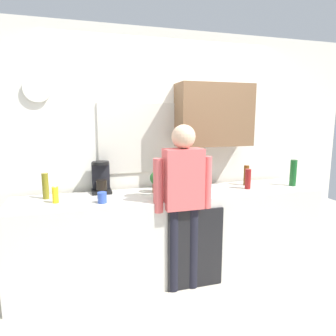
{
  "coord_description": "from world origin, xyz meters",
  "views": [
    {
      "loc": [
        -0.91,
        -2.56,
        1.66
      ],
      "look_at": [
        -0.07,
        0.25,
        1.16
      ],
      "focal_mm": 31.93,
      "sensor_mm": 36.0,
      "label": 1
    }
  ],
  "objects_px": {
    "bottle_dark_sauce": "(188,187)",
    "cup_blue_mug": "(102,198)",
    "dish_soap": "(55,195)",
    "bottle_red_vinegar": "(248,179)",
    "bottle_green_wine": "(293,173)",
    "bottle_clear_soda": "(173,184)",
    "bottle_olive_oil": "(45,186)",
    "coffee_maker": "(101,178)",
    "bottle_amber_beer": "(246,175)",
    "mixing_bowl": "(185,187)",
    "potted_plant": "(157,180)",
    "person_at_sink": "(183,195)"
  },
  "relations": [
    {
      "from": "bottle_dark_sauce",
      "to": "cup_blue_mug",
      "type": "relative_size",
      "value": 1.8
    },
    {
      "from": "bottle_olive_oil",
      "to": "mixing_bowl",
      "type": "bearing_deg",
      "value": -4.07
    },
    {
      "from": "potted_plant",
      "to": "person_at_sink",
      "type": "bearing_deg",
      "value": -68.19
    },
    {
      "from": "potted_plant",
      "to": "bottle_amber_beer",
      "type": "bearing_deg",
      "value": 2.22
    },
    {
      "from": "cup_blue_mug",
      "to": "mixing_bowl",
      "type": "xyz_separation_m",
      "value": [
        0.88,
        0.2,
        -0.01
      ]
    },
    {
      "from": "coffee_maker",
      "to": "bottle_clear_soda",
      "type": "height_order",
      "value": "coffee_maker"
    },
    {
      "from": "bottle_dark_sauce",
      "to": "cup_blue_mug",
      "type": "xyz_separation_m",
      "value": [
        -0.84,
        0.01,
        -0.04
      ]
    },
    {
      "from": "bottle_clear_soda",
      "to": "bottle_dark_sauce",
      "type": "relative_size",
      "value": 1.56
    },
    {
      "from": "bottle_olive_oil",
      "to": "mixing_bowl",
      "type": "height_order",
      "value": "bottle_olive_oil"
    },
    {
      "from": "bottle_green_wine",
      "to": "person_at_sink",
      "type": "relative_size",
      "value": 0.19
    },
    {
      "from": "bottle_clear_soda",
      "to": "bottle_olive_oil",
      "type": "xyz_separation_m",
      "value": [
        -1.18,
        0.32,
        -0.02
      ]
    },
    {
      "from": "bottle_amber_beer",
      "to": "bottle_green_wine",
      "type": "height_order",
      "value": "bottle_green_wine"
    },
    {
      "from": "person_at_sink",
      "to": "bottle_red_vinegar",
      "type": "bearing_deg",
      "value": 27.77
    },
    {
      "from": "bottle_dark_sauce",
      "to": "mixing_bowl",
      "type": "height_order",
      "value": "bottle_dark_sauce"
    },
    {
      "from": "coffee_maker",
      "to": "bottle_amber_beer",
      "type": "distance_m",
      "value": 1.64
    },
    {
      "from": "bottle_olive_oil",
      "to": "person_at_sink",
      "type": "relative_size",
      "value": 0.16
    },
    {
      "from": "bottle_amber_beer",
      "to": "bottle_dark_sauce",
      "type": "height_order",
      "value": "bottle_amber_beer"
    },
    {
      "from": "coffee_maker",
      "to": "bottle_clear_soda",
      "type": "xyz_separation_m",
      "value": [
        0.65,
        -0.42,
        -0.01
      ]
    },
    {
      "from": "bottle_olive_oil",
      "to": "potted_plant",
      "type": "relative_size",
      "value": 1.09
    },
    {
      "from": "bottle_red_vinegar",
      "to": "bottle_dark_sauce",
      "type": "height_order",
      "value": "bottle_red_vinegar"
    },
    {
      "from": "bottle_olive_oil",
      "to": "potted_plant",
      "type": "bearing_deg",
      "value": -3.82
    },
    {
      "from": "cup_blue_mug",
      "to": "mixing_bowl",
      "type": "height_order",
      "value": "cup_blue_mug"
    },
    {
      "from": "bottle_red_vinegar",
      "to": "cup_blue_mug",
      "type": "bearing_deg",
      "value": -176.25
    },
    {
      "from": "bottle_olive_oil",
      "to": "potted_plant",
      "type": "distance_m",
      "value": 1.09
    },
    {
      "from": "bottle_clear_soda",
      "to": "mixing_bowl",
      "type": "relative_size",
      "value": 1.27
    },
    {
      "from": "dish_soap",
      "to": "cup_blue_mug",
      "type": "bearing_deg",
      "value": -16.57
    },
    {
      "from": "coffee_maker",
      "to": "bottle_olive_oil",
      "type": "xyz_separation_m",
      "value": [
        -0.53,
        -0.11,
        -0.02
      ]
    },
    {
      "from": "coffee_maker",
      "to": "bottle_clear_soda",
      "type": "bearing_deg",
      "value": -33.1
    },
    {
      "from": "bottle_clear_soda",
      "to": "coffee_maker",
      "type": "bearing_deg",
      "value": 146.9
    },
    {
      "from": "bottle_olive_oil",
      "to": "dish_soap",
      "type": "distance_m",
      "value": 0.21
    },
    {
      "from": "coffee_maker",
      "to": "bottle_olive_oil",
      "type": "height_order",
      "value": "coffee_maker"
    },
    {
      "from": "dish_soap",
      "to": "coffee_maker",
      "type": "bearing_deg",
      "value": 33.44
    },
    {
      "from": "bottle_clear_soda",
      "to": "dish_soap",
      "type": "relative_size",
      "value": 1.56
    },
    {
      "from": "cup_blue_mug",
      "to": "dish_soap",
      "type": "height_order",
      "value": "dish_soap"
    },
    {
      "from": "bottle_red_vinegar",
      "to": "bottle_green_wine",
      "type": "relative_size",
      "value": 0.73
    },
    {
      "from": "coffee_maker",
      "to": "bottle_red_vinegar",
      "type": "relative_size",
      "value": 1.5
    },
    {
      "from": "bottle_green_wine",
      "to": "person_at_sink",
      "type": "distance_m",
      "value": 1.44
    },
    {
      "from": "mixing_bowl",
      "to": "dish_soap",
      "type": "distance_m",
      "value": 1.29
    },
    {
      "from": "bottle_red_vinegar",
      "to": "bottle_green_wine",
      "type": "height_order",
      "value": "bottle_green_wine"
    },
    {
      "from": "cup_blue_mug",
      "to": "mixing_bowl",
      "type": "relative_size",
      "value": 0.45
    },
    {
      "from": "bottle_olive_oil",
      "to": "cup_blue_mug",
      "type": "height_order",
      "value": "bottle_olive_oil"
    },
    {
      "from": "cup_blue_mug",
      "to": "mixing_bowl",
      "type": "bearing_deg",
      "value": 12.9
    },
    {
      "from": "coffee_maker",
      "to": "bottle_amber_beer",
      "type": "relative_size",
      "value": 1.43
    },
    {
      "from": "cup_blue_mug",
      "to": "person_at_sink",
      "type": "distance_m",
      "value": 0.75
    },
    {
      "from": "bottle_olive_oil",
      "to": "bottle_amber_beer",
      "type": "bearing_deg",
      "value": -0.83
    },
    {
      "from": "cup_blue_mug",
      "to": "bottle_dark_sauce",
      "type": "bearing_deg",
      "value": -0.71
    },
    {
      "from": "bottle_red_vinegar",
      "to": "potted_plant",
      "type": "height_order",
      "value": "potted_plant"
    },
    {
      "from": "coffee_maker",
      "to": "potted_plant",
      "type": "distance_m",
      "value": 0.59
    },
    {
      "from": "bottle_clear_soda",
      "to": "cup_blue_mug",
      "type": "xyz_separation_m",
      "value": [
        -0.67,
        0.02,
        -0.09
      ]
    },
    {
      "from": "mixing_bowl",
      "to": "bottle_green_wine",
      "type": "bearing_deg",
      "value": -5.0
    }
  ]
}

